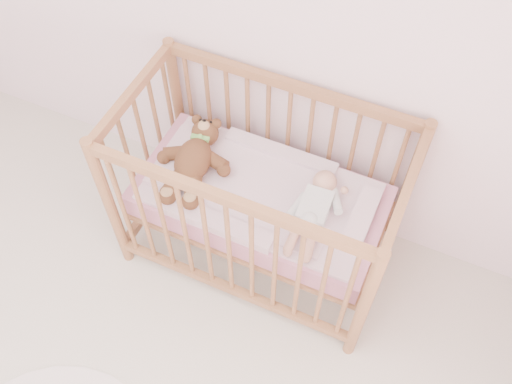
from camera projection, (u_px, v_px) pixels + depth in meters
The scene contains 5 objects.
crib at pixel (260, 198), 2.83m from camera, with size 1.36×0.76×1.00m, color #AC6C49, non-canonical shape.
mattress at pixel (260, 200), 2.84m from camera, with size 1.22×0.62×0.13m, color #CB7E9E.
blanket at pixel (260, 191), 2.78m from camera, with size 1.10×0.58×0.06m, color #E29CB5, non-canonical shape.
baby at pixel (315, 206), 2.64m from camera, with size 0.25×0.52×0.13m, color white, non-canonical shape.
teddy_bear at pixel (193, 160), 2.78m from camera, with size 0.39×0.56×0.15m, color brown, non-canonical shape.
Camera 1 is at (1.05, 0.12, 2.83)m, focal length 40.00 mm.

